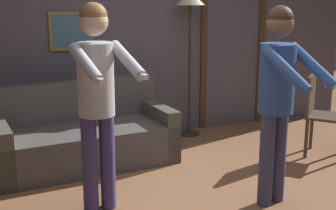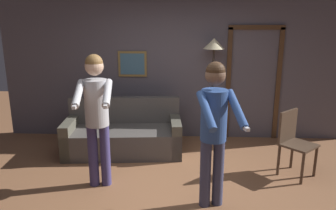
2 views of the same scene
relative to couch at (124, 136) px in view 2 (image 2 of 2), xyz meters
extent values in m
plane|color=#915F3E|center=(0.86, -1.42, -0.28)|extent=(12.00, 12.00, 0.00)
cube|color=#59545E|center=(0.86, 0.83, 1.02)|extent=(6.40, 0.06, 2.60)
cube|color=olive|center=(0.06, 0.78, 1.11)|extent=(0.52, 0.02, 0.46)
cube|color=teal|center=(0.06, 0.77, 1.11)|extent=(0.44, 0.01, 0.38)
cube|color=#4C331E|center=(1.81, 0.78, 0.74)|extent=(0.08, 0.04, 2.04)
cube|color=#4C331E|center=(2.71, 0.78, 0.74)|extent=(0.08, 0.04, 2.04)
cube|color=#4C331E|center=(2.26, 0.78, 1.76)|extent=(0.98, 0.04, 0.08)
cube|color=#524E4A|center=(0.00, -0.04, -0.07)|extent=(1.96, 1.00, 0.42)
cube|color=#524E4A|center=(-0.03, 0.31, 0.37)|extent=(1.91, 0.29, 0.45)
cube|color=#565345|center=(-0.86, -0.12, 0.01)|extent=(0.23, 0.86, 0.58)
cube|color=#514F43|center=(0.87, 0.03, 0.01)|extent=(0.23, 0.86, 0.58)
cylinder|color=#332D28|center=(1.51, 0.56, -0.27)|extent=(0.28, 0.28, 0.02)
cylinder|color=#332D28|center=(1.51, 0.56, 0.58)|extent=(0.04, 0.04, 1.66)
cone|color=#F9EAB7|center=(1.51, 0.56, 1.50)|extent=(0.37, 0.37, 0.18)
cylinder|color=#413A72|center=(-0.19, -1.17, 0.15)|extent=(0.13, 0.13, 0.85)
cylinder|color=#413A72|center=(-0.03, -1.15, 0.15)|extent=(0.13, 0.13, 0.85)
cylinder|color=#B2B2B7|center=(-0.11, -1.16, 0.87)|extent=(0.30, 0.30, 0.60)
sphere|color=#D8AD8E|center=(-0.11, -1.16, 1.33)|extent=(0.23, 0.23, 0.23)
sphere|color=brown|center=(-0.11, -1.16, 1.37)|extent=(0.22, 0.22, 0.22)
cylinder|color=#B2B2B7|center=(-0.25, -1.43, 1.05)|extent=(0.16, 0.53, 0.26)
cube|color=white|center=(-0.21, -1.68, 0.96)|extent=(0.06, 0.15, 0.04)
cylinder|color=#B2B2B7|center=(0.09, -1.38, 1.05)|extent=(0.16, 0.53, 0.26)
cube|color=white|center=(0.12, -1.63, 0.96)|extent=(0.06, 0.15, 0.04)
cylinder|color=#3D4060|center=(1.26, -1.61, 0.14)|extent=(0.13, 0.13, 0.83)
cylinder|color=#3D4060|center=(1.42, -1.57, 0.14)|extent=(0.13, 0.13, 0.83)
cylinder|color=#2D4C8C|center=(1.34, -1.59, 0.85)|extent=(0.30, 0.30, 0.59)
sphere|color=brown|center=(1.34, -1.59, 1.31)|extent=(0.23, 0.23, 0.23)
sphere|color=#382314|center=(1.34, -1.59, 1.35)|extent=(0.22, 0.22, 0.22)
cylinder|color=#2D4C8C|center=(1.23, -1.84, 0.97)|extent=(0.22, 0.49, 0.36)
cylinder|color=#2D4C8C|center=(1.56, -1.75, 0.97)|extent=(0.22, 0.49, 0.36)
cube|color=white|center=(1.62, -1.96, 0.83)|extent=(0.08, 0.16, 0.04)
cylinder|color=#4C3828|center=(2.61, -1.02, -0.05)|extent=(0.04, 0.04, 0.45)
cylinder|color=#4C3828|center=(2.87, -0.78, -0.05)|extent=(0.04, 0.04, 0.45)
cylinder|color=#4C3828|center=(2.36, -0.75, -0.05)|extent=(0.04, 0.04, 0.45)
cylinder|color=#4C3828|center=(2.63, -0.51, -0.05)|extent=(0.04, 0.04, 0.45)
cube|color=#4C3828|center=(2.62, -0.76, 0.19)|extent=(0.59, 0.59, 0.03)
cube|color=#4C3828|center=(2.49, -0.63, 0.43)|extent=(0.33, 0.31, 0.45)
camera|label=1|loc=(-0.96, -4.85, 1.56)|focal=50.00mm
camera|label=2|loc=(0.99, -5.14, 1.89)|focal=35.00mm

